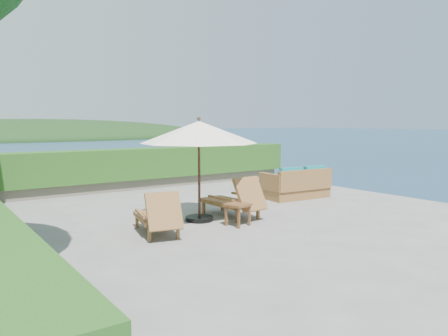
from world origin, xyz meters
TOP-DOWN VIEW (x-y plane):
  - ground at (0.00, 0.00)m, footprint 12.00×12.00m
  - foundation at (0.00, 0.00)m, footprint 12.00×12.00m
  - offshore_island at (25.00, 140.00)m, footprint 126.00×57.60m
  - planter_wall_far at (0.00, 5.60)m, footprint 12.00×0.60m
  - hedge_far at (0.00, 5.60)m, footprint 12.40×0.90m
  - patio_umbrella at (-0.73, 0.30)m, footprint 3.14×3.14m
  - lounge_left at (-2.06, -0.28)m, footprint 1.00×1.70m
  - lounge_right at (0.13, 0.14)m, footprint 0.86×1.78m
  - side_table at (-0.31, -0.58)m, footprint 0.54×0.54m
  - wicker_loveseat at (3.19, 1.18)m, footprint 2.02×1.14m

SIDE VIEW (x-z plane):
  - offshore_island at x=25.00m, z-range -9.30..3.30m
  - foundation at x=0.00m, z-range -3.05..-0.05m
  - ground at x=0.00m, z-range 0.00..0.00m
  - planter_wall_far at x=0.00m, z-range 0.00..0.36m
  - wicker_loveseat at x=3.19m, z-range -0.11..0.85m
  - lounge_left at x=-2.06m, z-range -0.07..0.85m
  - side_table at x=-0.31m, z-range 0.16..0.64m
  - lounge_right at x=0.13m, z-range -0.08..0.92m
  - hedge_far at x=0.00m, z-range 0.35..1.35m
  - patio_umbrella at x=-0.73m, z-range 0.81..3.15m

